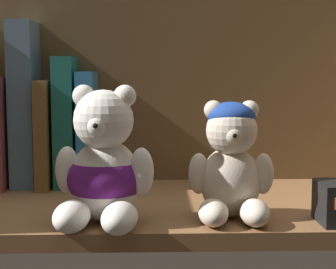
# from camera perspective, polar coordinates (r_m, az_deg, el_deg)

# --- Properties ---
(shelf_board) EXTENTS (0.76, 0.29, 0.02)m
(shelf_board) POSITION_cam_1_polar(r_m,az_deg,el_deg) (0.72, 1.21, -7.78)
(shelf_board) COLOR brown
(shelf_board) RESTS_ON ground
(shelf_back_panel) EXTENTS (0.79, 0.01, 0.32)m
(shelf_back_panel) POSITION_cam_1_polar(r_m,az_deg,el_deg) (0.85, 0.72, 4.45)
(shelf_back_panel) COLOR brown
(shelf_back_panel) RESTS_ON ground
(book_3) EXTENTS (0.03, 0.14, 0.16)m
(book_3) POSITION_cam_1_polar(r_m,az_deg,el_deg) (0.85, -16.79, 0.36)
(book_3) COLOR brown
(book_3) RESTS_ON shelf_board
(book_4) EXTENTS (0.03, 0.10, 0.24)m
(book_4) POSITION_cam_1_polar(r_m,az_deg,el_deg) (0.84, -14.56, 3.09)
(book_4) COLOR slate
(book_4) RESTS_ON shelf_board
(book_5) EXTENTS (0.02, 0.14, 0.16)m
(book_5) POSITION_cam_1_polar(r_m,az_deg,el_deg) (0.84, -12.38, 0.21)
(book_5) COLOR brown
(book_5) RESTS_ON shelf_board
(book_6) EXTENTS (0.03, 0.11, 0.19)m
(book_6) POSITION_cam_1_polar(r_m,az_deg,el_deg) (0.83, -10.47, 1.39)
(book_6) COLOR #19635A
(book_6) RESTS_ON shelf_board
(book_7) EXTENTS (0.03, 0.12, 0.17)m
(book_7) POSITION_cam_1_polar(r_m,az_deg,el_deg) (0.83, -8.29, 0.67)
(book_7) COLOR #2C76BA
(book_7) RESTS_ON shelf_board
(teddy_bear_larger) EXTENTS (0.11, 0.12, 0.16)m
(teddy_bear_larger) POSITION_cam_1_polar(r_m,az_deg,el_deg) (0.61, -6.74, -3.65)
(teddy_bear_larger) COLOR white
(teddy_bear_larger) RESTS_ON shelf_board
(teddy_bear_smaller) EXTENTS (0.10, 0.10, 0.14)m
(teddy_bear_smaller) POSITION_cam_1_polar(r_m,az_deg,el_deg) (0.63, 6.65, -2.98)
(teddy_bear_smaller) COLOR beige
(teddy_bear_smaller) RESTS_ON shelf_board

